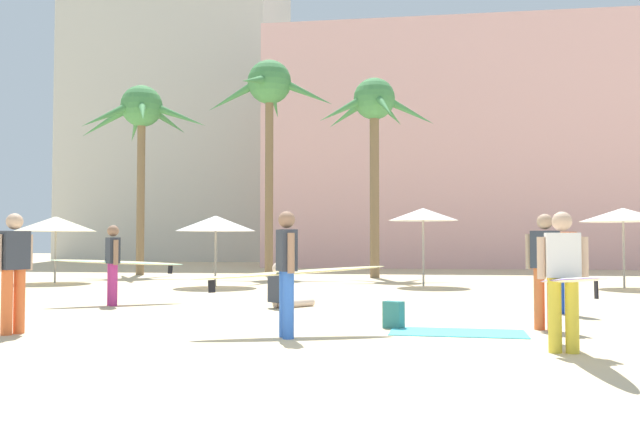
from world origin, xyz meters
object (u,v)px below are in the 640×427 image
(person_far_left, at_px, (116,262))
(person_near_left, at_px, (285,292))
(person_mid_center, at_px, (14,267))
(person_mid_left, at_px, (545,266))
(cafe_umbrella_2, at_px, (623,215))
(cafe_umbrella_3, at_px, (423,214))
(backpack, at_px, (394,315))
(palm_tree_far_left, at_px, (374,114))
(beach_towel, at_px, (458,333))
(palm_tree_center, at_px, (141,117))
(cafe_umbrella_1, at_px, (216,223))
(person_mid_right, at_px, (565,277))
(person_far_right, at_px, (564,261))
(cafe_umbrella_0, at_px, (56,224))
(palm_tree_left, at_px, (269,94))
(person_near_right, at_px, (288,270))

(person_far_left, xyz_separation_m, person_near_left, (3.67, -0.05, -0.60))
(person_mid_center, height_order, person_mid_left, person_mid_left)
(cafe_umbrella_2, xyz_separation_m, cafe_umbrella_3, (-5.70, -0.02, 0.04))
(backpack, bearing_deg, palm_tree_far_left, 30.91)
(beach_towel, distance_m, backpack, 1.05)
(palm_tree_center, bearing_deg, person_mid_center, -72.76)
(person_near_left, bearing_deg, palm_tree_far_left, 33.35)
(cafe_umbrella_3, bearing_deg, person_far_left, -134.37)
(cafe_umbrella_1, distance_m, person_mid_right, 13.17)
(person_mid_center, height_order, person_near_left, person_mid_center)
(person_mid_left, bearing_deg, person_mid_right, 20.66)
(person_mid_right, xyz_separation_m, person_far_right, (0.98, 4.54, 0.05))
(cafe_umbrella_0, xyz_separation_m, person_near_left, (8.89, -6.75, -1.59))
(person_mid_center, bearing_deg, palm_tree_left, -68.06)
(cafe_umbrella_0, height_order, person_near_left, cafe_umbrella_0)
(palm_tree_center, relative_size, person_near_left, 7.81)
(cafe_umbrella_3, bearing_deg, cafe_umbrella_1, -170.16)
(beach_towel, height_order, person_mid_center, person_mid_center)
(palm_tree_far_left, height_order, cafe_umbrella_3, palm_tree_far_left)
(palm_tree_far_left, height_order, person_near_left, palm_tree_far_left)
(cafe_umbrella_0, relative_size, person_mid_right, 0.89)
(person_near_right, bearing_deg, backpack, 11.85)
(person_near_right, bearing_deg, person_near_left, 76.50)
(person_far_left, xyz_separation_m, person_mid_center, (0.47, -4.36, 0.06))
(cafe_umbrella_3, distance_m, person_far_right, 7.72)
(beach_towel, relative_size, backpack, 4.71)
(person_near_left, relative_size, person_mid_left, 0.55)
(person_far_right, bearing_deg, backpack, 176.00)
(palm_tree_center, bearing_deg, palm_tree_far_left, -4.89)
(palm_tree_left, distance_m, cafe_umbrella_3, 9.23)
(palm_tree_left, xyz_separation_m, person_near_right, (3.80, -15.89, -6.15))
(person_mid_right, bearing_deg, cafe_umbrella_2, -16.77)
(palm_tree_left, xyz_separation_m, beach_towel, (6.21, -15.18, -7.09))
(cafe_umbrella_2, bearing_deg, palm_tree_far_left, 149.56)
(cafe_umbrella_2, relative_size, beach_towel, 1.21)
(palm_tree_left, relative_size, cafe_umbrella_2, 3.53)
(person_far_right, xyz_separation_m, person_near_left, (-5.39, 0.44, -0.67))
(cafe_umbrella_1, bearing_deg, beach_towel, -54.35)
(palm_tree_far_left, distance_m, person_far_right, 13.33)
(palm_tree_left, xyz_separation_m, backpack, (5.27, -14.78, -6.90))
(cafe_umbrella_0, relative_size, beach_towel, 1.28)
(palm_tree_center, distance_m, cafe_umbrella_2, 18.13)
(palm_tree_left, height_order, cafe_umbrella_3, palm_tree_left)
(cafe_umbrella_3, distance_m, beach_towel, 10.29)
(backpack, height_order, person_mid_right, person_mid_right)
(palm_tree_far_left, height_order, person_far_right, palm_tree_far_left)
(palm_tree_far_left, bearing_deg, palm_tree_center, 175.11)
(palm_tree_left, xyz_separation_m, cafe_umbrella_0, (-5.92, -5.15, -5.19))
(cafe_umbrella_1, distance_m, cafe_umbrella_3, 6.21)
(cafe_umbrella_1, relative_size, person_mid_right, 0.83)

